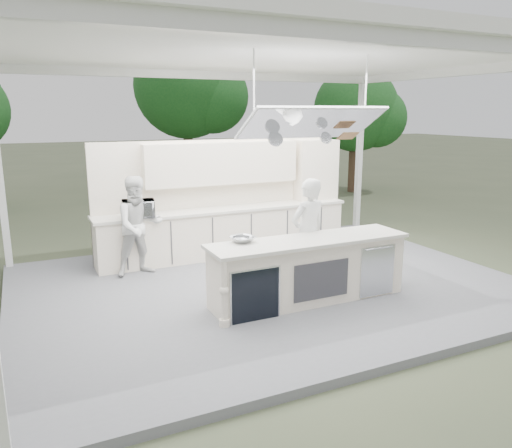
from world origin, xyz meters
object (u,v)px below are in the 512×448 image
demo_island (308,270)px  head_chef (308,234)px  back_counter (226,231)px  sous_chef (139,226)px

demo_island → head_chef: bearing=59.4°
back_counter → demo_island: bearing=-86.4°
demo_island → head_chef: size_ratio=1.75×
head_chef → sous_chef: size_ratio=1.03×
back_counter → sous_chef: (-1.80, -0.48, 0.38)m
back_counter → sous_chef: size_ratio=2.95×
demo_island → sous_chef: 3.08m
demo_island → back_counter: bearing=93.6°
demo_island → sous_chef: bearing=130.4°
sous_chef → head_chef: bearing=-46.4°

